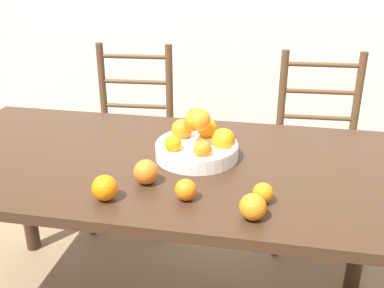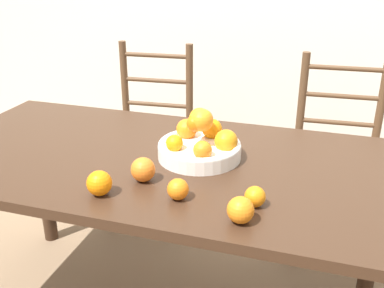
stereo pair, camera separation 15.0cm
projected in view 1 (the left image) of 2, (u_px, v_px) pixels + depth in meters
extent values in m
cube|color=#382316|center=(160.00, 163.00, 1.61)|extent=(1.75, 0.86, 0.03)
cylinder|color=#382316|center=(24.00, 187.00, 2.22)|extent=(0.07, 0.07, 0.71)
cylinder|color=#382316|center=(362.00, 222.00, 1.93)|extent=(0.07, 0.07, 0.71)
cylinder|color=white|center=(197.00, 151.00, 1.61)|extent=(0.30, 0.30, 0.05)
torus|color=white|center=(197.00, 145.00, 1.60)|extent=(0.30, 0.30, 0.02)
sphere|color=orange|center=(224.00, 140.00, 1.58)|extent=(0.08, 0.08, 0.08)
sphere|color=orange|center=(207.00, 128.00, 1.66)|extent=(0.07, 0.07, 0.07)
sphere|color=orange|center=(182.00, 129.00, 1.66)|extent=(0.08, 0.08, 0.08)
sphere|color=orange|center=(173.00, 144.00, 1.55)|extent=(0.06, 0.06, 0.06)
sphere|color=orange|center=(203.00, 150.00, 1.50)|extent=(0.06, 0.06, 0.06)
sphere|color=orange|center=(199.00, 120.00, 1.56)|extent=(0.08, 0.08, 0.08)
sphere|color=orange|center=(196.00, 118.00, 1.58)|extent=(0.08, 0.08, 0.08)
sphere|color=orange|center=(193.00, 123.00, 1.56)|extent=(0.06, 0.06, 0.06)
sphere|color=orange|center=(105.00, 188.00, 1.33)|extent=(0.08, 0.08, 0.08)
sphere|color=orange|center=(186.00, 190.00, 1.33)|extent=(0.07, 0.07, 0.07)
sphere|color=orange|center=(146.00, 172.00, 1.42)|extent=(0.08, 0.08, 0.08)
sphere|color=orange|center=(263.00, 193.00, 1.31)|extent=(0.06, 0.06, 0.06)
sphere|color=orange|center=(253.00, 207.00, 1.23)|extent=(0.08, 0.08, 0.08)
cylinder|color=#513823|center=(90.00, 196.00, 2.38)|extent=(0.04, 0.04, 0.47)
cylinder|color=#513823|center=(160.00, 200.00, 2.34)|extent=(0.04, 0.04, 0.47)
cylinder|color=#513823|center=(106.00, 127.00, 2.61)|extent=(0.04, 0.04, 0.98)
cylinder|color=#513823|center=(170.00, 130.00, 2.57)|extent=(0.04, 0.04, 0.98)
cube|color=#513823|center=(130.00, 140.00, 2.43)|extent=(0.45, 0.43, 0.04)
cylinder|color=#513823|center=(137.00, 106.00, 2.54)|extent=(0.38, 0.05, 0.02)
cylinder|color=#513823|center=(135.00, 82.00, 2.48)|extent=(0.38, 0.05, 0.02)
cylinder|color=#513823|center=(134.00, 57.00, 2.43)|extent=(0.38, 0.05, 0.02)
cylinder|color=#513823|center=(278.00, 215.00, 2.21)|extent=(0.04, 0.04, 0.47)
cylinder|color=#513823|center=(358.00, 220.00, 2.16)|extent=(0.04, 0.04, 0.47)
cylinder|color=#513823|center=(278.00, 140.00, 2.44)|extent=(0.04, 0.04, 0.98)
cylinder|color=#513823|center=(351.00, 143.00, 2.39)|extent=(0.04, 0.04, 0.98)
cube|color=#513823|center=(318.00, 155.00, 2.25)|extent=(0.44, 0.43, 0.04)
cylinder|color=#513823|center=(317.00, 118.00, 2.36)|extent=(0.38, 0.05, 0.02)
cylinder|color=#513823|center=(320.00, 92.00, 2.31)|extent=(0.38, 0.05, 0.02)
cylinder|color=#513823|center=(323.00, 65.00, 2.25)|extent=(0.38, 0.05, 0.02)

